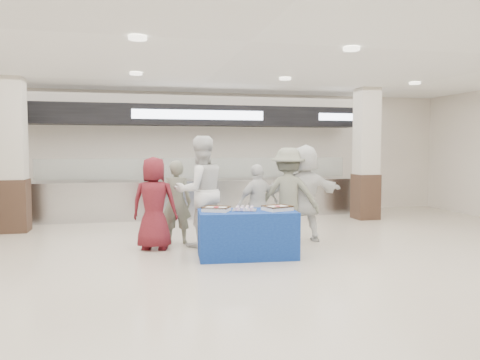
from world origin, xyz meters
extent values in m
plane|color=beige|center=(0.00, 0.00, 0.00)|extent=(14.00, 14.00, 0.00)
cube|color=#B3B4BA|center=(0.00, 5.40, 0.45)|extent=(8.00, 0.80, 0.90)
cube|color=#B3B4BA|center=(0.00, 5.40, 0.92)|extent=(8.00, 0.85, 0.04)
cube|color=white|center=(0.00, 5.10, 1.25)|extent=(7.60, 0.02, 0.50)
cube|color=black|center=(0.00, 5.40, 2.55)|extent=(8.40, 0.70, 0.50)
cube|color=silver|center=(0.00, 5.04, 2.55)|extent=(3.20, 0.03, 0.22)
cube|color=silver|center=(3.80, 5.04, 2.55)|extent=(1.40, 0.03, 0.18)
cube|color=#362218|center=(-4.00, 4.20, 0.55)|extent=(0.55, 0.55, 1.10)
cube|color=beige|center=(-4.00, 4.20, 2.15)|extent=(0.50, 0.50, 2.10)
cube|color=#362218|center=(4.00, 4.20, 0.55)|extent=(0.55, 0.55, 1.10)
cube|color=beige|center=(4.00, 4.20, 2.15)|extent=(0.50, 0.50, 2.10)
cube|color=#153B94|center=(0.19, 0.92, 0.38)|extent=(1.61, 0.91, 0.75)
cube|color=white|center=(-0.31, 0.97, 0.78)|extent=(0.50, 0.46, 0.06)
cube|color=#412712|center=(-0.31, 0.97, 0.82)|extent=(0.50, 0.46, 0.02)
cylinder|color=red|center=(-0.31, 0.97, 0.82)|extent=(0.12, 0.12, 0.01)
cube|color=white|center=(0.67, 0.85, 0.78)|extent=(0.50, 0.44, 0.06)
cube|color=#412712|center=(0.67, 0.85, 0.83)|extent=(0.50, 0.44, 0.02)
cylinder|color=red|center=(0.67, 0.85, 0.82)|extent=(0.12, 0.12, 0.01)
cube|color=silver|center=(0.15, 0.97, 0.76)|extent=(0.45, 0.39, 0.01)
imported|color=maroon|center=(-1.24, 1.83, 0.80)|extent=(0.90, 0.71, 1.60)
imported|color=slate|center=(-0.82, 2.27, 0.76)|extent=(0.62, 0.47, 1.53)
imported|color=white|center=(-0.42, 1.94, 0.98)|extent=(1.11, 0.96, 1.97)
imported|color=white|center=(0.62, 1.87, 0.73)|extent=(0.92, 0.61, 1.46)
imported|color=slate|center=(1.20, 1.88, 0.88)|extent=(1.28, 0.97, 1.76)
imported|color=white|center=(1.53, 1.93, 0.91)|extent=(1.72, 0.68, 1.81)
camera|label=1|loc=(-1.59, -6.28, 1.76)|focal=35.00mm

